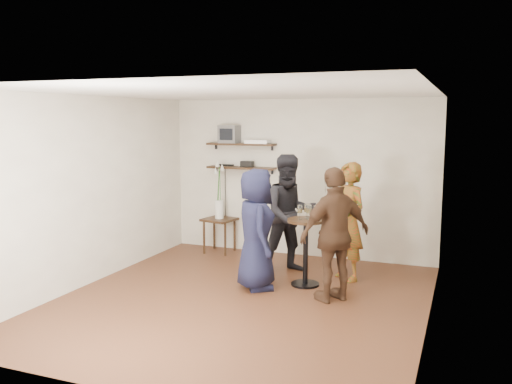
# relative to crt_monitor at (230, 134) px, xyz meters

# --- Properties ---
(room) EXTENTS (4.58, 5.08, 2.68)m
(room) POSITION_rel_crt_monitor_xyz_m (1.21, -2.38, -0.72)
(room) COLOR #482417
(room) RESTS_ON ground
(shelf_upper) EXTENTS (1.20, 0.25, 0.04)m
(shelf_upper) POSITION_rel_crt_monitor_xyz_m (0.21, 0.00, -0.17)
(shelf_upper) COLOR black
(shelf_upper) RESTS_ON room
(shelf_lower) EXTENTS (1.20, 0.25, 0.04)m
(shelf_lower) POSITION_rel_crt_monitor_xyz_m (0.21, 0.00, -0.57)
(shelf_lower) COLOR black
(shelf_lower) RESTS_ON room
(crt_monitor) EXTENTS (0.32, 0.30, 0.30)m
(crt_monitor) POSITION_rel_crt_monitor_xyz_m (0.00, 0.00, 0.00)
(crt_monitor) COLOR #59595B
(crt_monitor) RESTS_ON shelf_upper
(dvd_deck) EXTENTS (0.40, 0.24, 0.06)m
(dvd_deck) POSITION_rel_crt_monitor_xyz_m (0.51, 0.00, -0.12)
(dvd_deck) COLOR silver
(dvd_deck) RESTS_ON shelf_upper
(radio) EXTENTS (0.22, 0.10, 0.10)m
(radio) POSITION_rel_crt_monitor_xyz_m (0.32, 0.00, -0.50)
(radio) COLOR black
(radio) RESTS_ON shelf_lower
(power_strip) EXTENTS (0.30, 0.05, 0.03)m
(power_strip) POSITION_rel_crt_monitor_xyz_m (-0.11, 0.05, -0.54)
(power_strip) COLOR black
(power_strip) RESTS_ON shelf_lower
(side_table) EXTENTS (0.58, 0.58, 0.59)m
(side_table) POSITION_rel_crt_monitor_xyz_m (-0.11, -0.21, -1.53)
(side_table) COLOR black
(side_table) RESTS_ON room
(vase_lilies) EXTENTS (0.20, 0.20, 1.02)m
(vase_lilies) POSITION_rel_crt_monitor_xyz_m (-0.11, -0.21, -1.11)
(vase_lilies) COLOR white
(vase_lilies) RESTS_ON side_table
(drinks_table) EXTENTS (0.51, 0.51, 0.93)m
(drinks_table) POSITION_rel_crt_monitor_xyz_m (1.78, -1.46, -1.42)
(drinks_table) COLOR black
(drinks_table) RESTS_ON room
(wine_glass_fl) EXTENTS (0.06, 0.06, 0.19)m
(wine_glass_fl) POSITION_rel_crt_monitor_xyz_m (1.71, -1.50, -0.96)
(wine_glass_fl) COLOR silver
(wine_glass_fl) RESTS_ON drinks_table
(wine_glass_fr) EXTENTS (0.07, 0.07, 0.20)m
(wine_glass_fr) POSITION_rel_crt_monitor_xyz_m (1.84, -1.50, -0.95)
(wine_glass_fr) COLOR silver
(wine_glass_fr) RESTS_ON drinks_table
(wine_glass_bl) EXTENTS (0.06, 0.06, 0.19)m
(wine_glass_bl) POSITION_rel_crt_monitor_xyz_m (1.77, -1.38, -0.96)
(wine_glass_bl) COLOR silver
(wine_glass_bl) RESTS_ON drinks_table
(wine_glass_br) EXTENTS (0.07, 0.07, 0.21)m
(wine_glass_br) POSITION_rel_crt_monitor_xyz_m (1.80, -1.44, -0.95)
(wine_glass_br) COLOR silver
(wine_glass_br) RESTS_ON drinks_table
(person_plaid) EXTENTS (0.72, 0.72, 1.68)m
(person_plaid) POSITION_rel_crt_monitor_xyz_m (2.26, -0.96, -1.18)
(person_plaid) COLOR #B42E14
(person_plaid) RESTS_ON room
(person_dark) EXTENTS (1.09, 1.04, 1.76)m
(person_dark) POSITION_rel_crt_monitor_xyz_m (1.38, -0.90, -1.14)
(person_dark) COLOR black
(person_dark) RESTS_ON room
(person_navy) EXTENTS (0.86, 0.95, 1.63)m
(person_navy) POSITION_rel_crt_monitor_xyz_m (1.19, -1.82, -1.20)
(person_navy) COLOR black
(person_navy) RESTS_ON room
(person_brown) EXTENTS (0.97, 1.02, 1.70)m
(person_brown) POSITION_rel_crt_monitor_xyz_m (2.29, -1.92, -1.17)
(person_brown) COLOR #432B1C
(person_brown) RESTS_ON room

